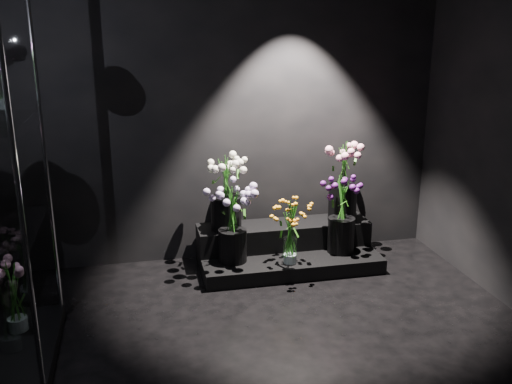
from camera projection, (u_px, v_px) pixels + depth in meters
name	position (u px, v px, depth m)	size (l,w,h in m)	color
floor	(275.00, 377.00, 3.55)	(4.00, 4.00, 0.00)	black
wall_back	(221.00, 108.00, 5.02)	(4.00, 4.00, 0.00)	black
wall_front	(501.00, 359.00, 1.28)	(4.00, 4.00, 0.00)	black
display_riser	(286.00, 248.00, 5.19)	(1.59, 0.70, 0.35)	black
bouquet_orange_bells	(290.00, 231.00, 4.83)	(0.32, 0.32, 0.56)	white
bouquet_lilac	(232.00, 218.00, 4.84)	(0.50, 0.50, 0.68)	black
bouquet_purple	(342.00, 211.00, 5.04)	(0.40, 0.40, 0.70)	black
bouquet_cream_roses	(226.00, 187.00, 4.98)	(0.47, 0.47, 0.67)	black
bouquet_pink_roses	(344.00, 176.00, 5.19)	(0.41, 0.41, 0.76)	black
bouquet_case_base_pink	(14.00, 295.00, 3.82)	(0.40, 0.40, 0.49)	white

